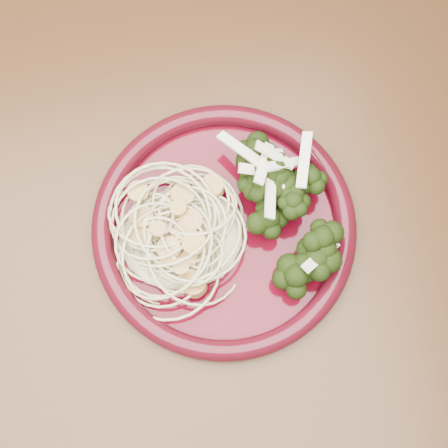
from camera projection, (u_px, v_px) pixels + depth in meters
The scene contains 6 objects.
dining_table at pixel (138, 247), 0.69m from camera, with size 1.20×0.80×0.75m.
dinner_plate at pixel (224, 227), 0.58m from camera, with size 0.26×0.26×0.02m.
spaghetti_pile at pixel (182, 235), 0.57m from camera, with size 0.12×0.10×0.03m, color beige.
scallop_cluster at pixel (179, 226), 0.54m from camera, with size 0.11×0.11×0.04m, color tan, non-canonical shape.
broccoli_pile at pixel (276, 208), 0.57m from camera, with size 0.08×0.14×0.05m, color black.
onion_garnish at pixel (279, 198), 0.54m from camera, with size 0.06×0.09×0.05m, color #F1E9CA, non-canonical shape.
Camera 1 is at (0.06, -0.18, 1.32)m, focal length 50.00 mm.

